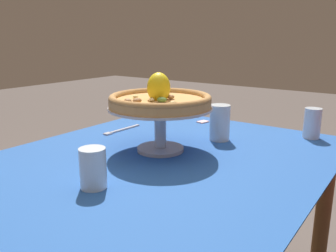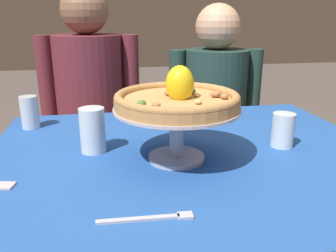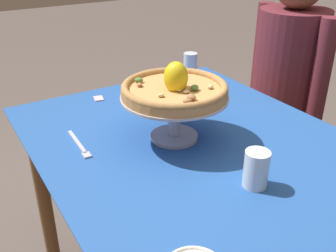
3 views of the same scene
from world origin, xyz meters
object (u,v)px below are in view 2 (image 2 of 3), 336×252
at_px(pizza_stand, 177,123).
at_px(sugar_packet, 3,186).
at_px(water_glass_side_right, 283,132).
at_px(diner_right, 214,128).
at_px(water_glass_back_left, 30,114).
at_px(dinner_fork, 151,218).
at_px(water_glass_side_left, 93,132).
at_px(diner_left, 92,125).
at_px(pizza, 177,98).

height_order(pizza_stand, sugar_packet, pizza_stand).
relative_size(water_glass_side_right, diner_right, 0.09).
relative_size(pizza_stand, water_glass_side_right, 3.28).
distance_m(water_glass_back_left, dinner_fork, 0.76).
bearing_deg(water_glass_back_left, pizza_stand, -39.33).
height_order(water_glass_side_left, water_glass_side_right, water_glass_side_left).
height_order(pizza_stand, water_glass_side_right, pizza_stand).
xyz_separation_m(water_glass_back_left, diner_left, (0.20, 0.44, -0.19)).
height_order(pizza, diner_right, diner_right).
bearing_deg(water_glass_side_left, pizza_stand, -23.99).
bearing_deg(pizza, water_glass_side_right, 6.99).
xyz_separation_m(sugar_packet, diner_right, (0.81, 0.87, -0.19)).
distance_m(pizza_stand, diner_left, 0.90).
distance_m(water_glass_side_right, sugar_packet, 0.80).
relative_size(water_glass_side_left, water_glass_back_left, 1.15).
distance_m(pizza, water_glass_side_left, 0.28).
relative_size(pizza, water_glass_back_left, 2.92).
relative_size(water_glass_side_right, diner_left, 0.08).
distance_m(water_glass_side_right, dinner_fork, 0.57).
distance_m(water_glass_side_left, dinner_fork, 0.42).
bearing_deg(diner_right, diner_left, 177.00).
distance_m(sugar_packet, diner_left, 0.94).
distance_m(dinner_fork, diner_left, 1.13).
distance_m(pizza_stand, diner_right, 0.91).
height_order(water_glass_side_left, sugar_packet, water_glass_side_left).
height_order(water_glass_side_left, diner_left, diner_left).
xyz_separation_m(water_glass_side_left, diner_left, (-0.03, 0.71, -0.20)).
bearing_deg(dinner_fork, sugar_packet, 148.59).
distance_m(water_glass_side_left, diner_left, 0.74).
bearing_deg(water_glass_side_right, sugar_packet, -170.56).
bearing_deg(pizza_stand, diner_right, 65.12).
relative_size(pizza_stand, pizza, 1.02).
bearing_deg(water_glass_side_right, water_glass_side_left, 173.91).
relative_size(water_glass_back_left, sugar_packet, 2.34).
distance_m(water_glass_side_left, diner_right, 0.94).
bearing_deg(pizza_stand, water_glass_back_left, 140.67).
height_order(dinner_fork, sugar_packet, dinner_fork).
xyz_separation_m(pizza, water_glass_side_right, (0.35, 0.04, -0.13)).
relative_size(water_glass_back_left, diner_right, 0.10).
relative_size(dinner_fork, diner_right, 0.16).
bearing_deg(pizza, pizza_stand, 173.82).
bearing_deg(dinner_fork, water_glass_side_left, 107.10).
relative_size(water_glass_back_left, water_glass_side_right, 1.10).
height_order(water_glass_back_left, sugar_packet, water_glass_back_left).
distance_m(water_glass_side_left, sugar_packet, 0.29).
height_order(pizza, water_glass_side_right, pizza).
distance_m(pizza_stand, dinner_fork, 0.33).
height_order(water_glass_back_left, diner_right, diner_right).
height_order(water_glass_back_left, dinner_fork, water_glass_back_left).
bearing_deg(water_glass_side_left, sugar_packet, -137.43).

